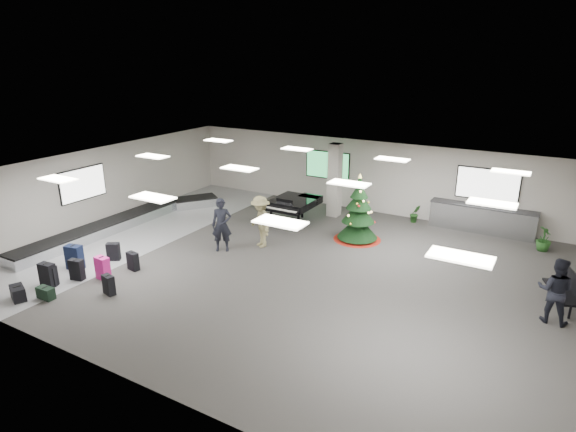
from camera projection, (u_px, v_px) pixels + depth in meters
The scene contains 22 objects.
ground at pixel (291, 266), 16.27m from camera, with size 18.00×18.00×0.00m, color #393733.
room_envelope at pixel (291, 193), 16.26m from camera, with size 18.02×14.02×3.21m.
baggage_carousel at pixel (125, 222), 19.85m from camera, with size 2.28×9.71×0.43m.
service_counter at pixel (482, 219), 19.19m from camera, with size 4.05×0.65×1.08m.
suitcase_0 at pixel (50, 276), 14.78m from camera, with size 0.47×0.37×0.66m.
suitcase_1 at pixel (77, 270), 15.17m from camera, with size 0.48×0.32×0.70m.
pink_suitcase at pixel (103, 268), 15.20m from camera, with size 0.50×0.31×0.77m.
suitcase_3 at pixel (133, 261), 15.88m from camera, with size 0.43×0.28×0.63m.
navy_suitcase at pixel (74, 257), 15.91m from camera, with size 0.59×0.43×0.85m.
suitcase_5 at pixel (48, 275), 14.75m from camera, with size 0.52×0.32×0.77m.
green_duffel at pixel (46, 293), 14.04m from camera, with size 0.55×0.29×0.38m.
suitcase_7 at pixel (109, 285), 14.27m from camera, with size 0.45×0.31×0.62m.
suitcase_8 at pixel (113, 252), 16.62m from camera, with size 0.49×0.43×0.65m.
black_duffel at pixel (18, 293), 13.98m from camera, with size 0.70×0.55×0.43m.
christmas_tree at pixel (358, 217), 18.30m from camera, with size 1.83×1.83×2.62m.
grand_piano at pixel (293, 203), 20.11m from camera, with size 1.69×2.15×1.23m.
bench at pixel (568, 289), 13.41m from camera, with size 1.12×1.72×1.03m.
traveler_a at pixel (222, 225), 17.23m from camera, with size 0.72×0.47×1.96m, color black.
traveler_b at pixel (261, 222), 17.62m from camera, with size 1.25×0.72×1.94m, color #908759.
traveler_bench at pixel (555, 290), 12.62m from camera, with size 0.89×0.69×1.82m, color black.
potted_plant_left at pixel (415, 214), 20.33m from camera, with size 0.43×0.34×0.78m, color #143F1B.
potted_plant_right at pixel (544, 239), 17.38m from camera, with size 0.51×0.51×0.90m, color #143F1B.
Camera 1 is at (7.36, -12.93, 6.82)m, focal length 30.00 mm.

